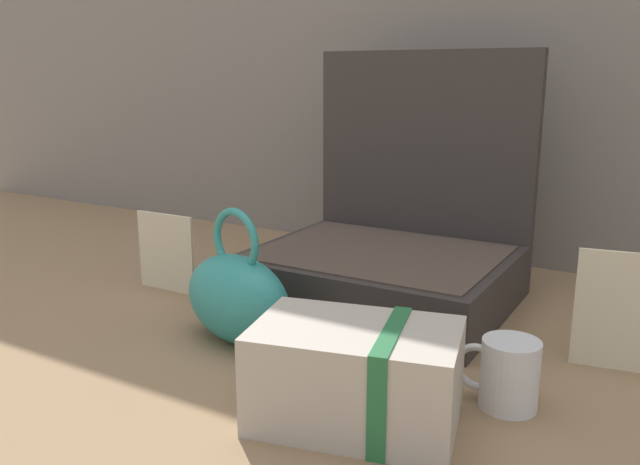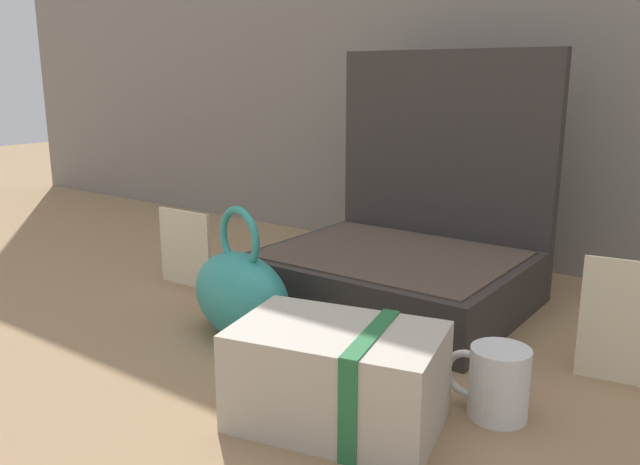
% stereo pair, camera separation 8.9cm
% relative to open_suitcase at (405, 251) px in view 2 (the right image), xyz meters
% --- Properties ---
extents(ground_plane, '(6.00, 6.00, 0.00)m').
position_rel_open_suitcase_xyz_m(ground_plane, '(0.02, -0.24, -0.09)').
color(ground_plane, '#8C6D4C').
extents(open_suitcase, '(0.42, 0.36, 0.43)m').
position_rel_open_suitcase_xyz_m(open_suitcase, '(0.00, 0.00, 0.00)').
color(open_suitcase, '#332D2B').
rests_on(open_suitcase, ground_plane).
extents(teal_pouch_handbag, '(0.21, 0.14, 0.20)m').
position_rel_open_suitcase_xyz_m(teal_pouch_handbag, '(-0.11, -0.29, -0.02)').
color(teal_pouch_handbag, teal).
rests_on(teal_pouch_handbag, ground_plane).
extents(cream_toiletry_bag, '(0.25, 0.19, 0.12)m').
position_rel_open_suitcase_xyz_m(cream_toiletry_bag, '(0.15, -0.41, -0.03)').
color(cream_toiletry_bag, '#B2A899').
rests_on(cream_toiletry_bag, ground_plane).
extents(coffee_mug, '(0.10, 0.07, 0.08)m').
position_rel_open_suitcase_xyz_m(coffee_mug, '(0.28, -0.29, -0.05)').
color(coffee_mug, silver).
rests_on(coffee_mug, ground_plane).
extents(info_card_left, '(0.12, 0.01, 0.14)m').
position_rel_open_suitcase_xyz_m(info_card_left, '(-0.37, -0.17, -0.02)').
color(info_card_left, beige).
rests_on(info_card_left, ground_plane).
extents(poster_card_right, '(0.12, 0.03, 0.16)m').
position_rel_open_suitcase_xyz_m(poster_card_right, '(0.38, -0.11, -0.01)').
color(poster_card_right, beige).
rests_on(poster_card_right, ground_plane).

